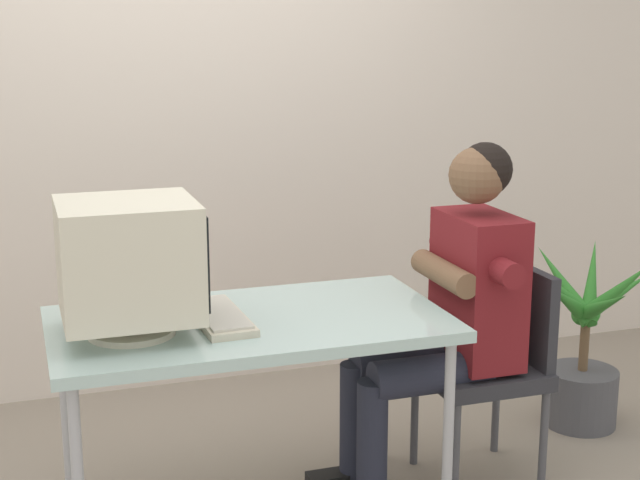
{
  "coord_description": "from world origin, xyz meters",
  "views": [
    {
      "loc": [
        -0.71,
        -2.89,
        1.7
      ],
      "look_at": [
        0.25,
        0.0,
        0.99
      ],
      "focal_mm": 52.61,
      "sensor_mm": 36.0,
      "label": 1
    }
  ],
  "objects_px": {
    "crt_monitor": "(130,261)",
    "office_chair": "(494,358)",
    "potted_plant": "(584,352)",
    "person_seated": "(450,305)",
    "keyboard": "(219,316)",
    "desk": "(250,334)"
  },
  "relations": [
    {
      "from": "desk",
      "to": "office_chair",
      "type": "bearing_deg",
      "value": 2.37
    },
    {
      "from": "office_chair",
      "to": "potted_plant",
      "type": "height_order",
      "value": "office_chair"
    },
    {
      "from": "keyboard",
      "to": "office_chair",
      "type": "relative_size",
      "value": 0.52
    },
    {
      "from": "desk",
      "to": "office_chair",
      "type": "xyz_separation_m",
      "value": [
        0.95,
        0.04,
        -0.21
      ]
    },
    {
      "from": "keyboard",
      "to": "person_seated",
      "type": "relative_size",
      "value": 0.33
    },
    {
      "from": "desk",
      "to": "keyboard",
      "type": "relative_size",
      "value": 3.08
    },
    {
      "from": "desk",
      "to": "office_chair",
      "type": "relative_size",
      "value": 1.61
    },
    {
      "from": "person_seated",
      "to": "potted_plant",
      "type": "height_order",
      "value": "person_seated"
    },
    {
      "from": "crt_monitor",
      "to": "office_chair",
      "type": "xyz_separation_m",
      "value": [
        1.33,
        0.08,
        -0.5
      ]
    },
    {
      "from": "person_seated",
      "to": "office_chair",
      "type": "bearing_deg",
      "value": -0.0
    },
    {
      "from": "desk",
      "to": "crt_monitor",
      "type": "distance_m",
      "value": 0.49
    },
    {
      "from": "desk",
      "to": "keyboard",
      "type": "height_order",
      "value": "keyboard"
    },
    {
      "from": "crt_monitor",
      "to": "potted_plant",
      "type": "bearing_deg",
      "value": 10.98
    },
    {
      "from": "person_seated",
      "to": "potted_plant",
      "type": "relative_size",
      "value": 1.61
    },
    {
      "from": "keyboard",
      "to": "potted_plant",
      "type": "distance_m",
      "value": 1.73
    },
    {
      "from": "keyboard",
      "to": "office_chair",
      "type": "height_order",
      "value": "office_chair"
    },
    {
      "from": "office_chair",
      "to": "crt_monitor",
      "type": "bearing_deg",
      "value": -176.54
    },
    {
      "from": "office_chair",
      "to": "person_seated",
      "type": "relative_size",
      "value": 0.63
    },
    {
      "from": "keyboard",
      "to": "office_chair",
      "type": "bearing_deg",
      "value": 1.69
    },
    {
      "from": "keyboard",
      "to": "person_seated",
      "type": "xyz_separation_m",
      "value": [
        0.86,
        0.03,
        -0.05
      ]
    },
    {
      "from": "office_chair",
      "to": "keyboard",
      "type": "bearing_deg",
      "value": -178.31
    },
    {
      "from": "office_chair",
      "to": "potted_plant",
      "type": "relative_size",
      "value": 1.02
    }
  ]
}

